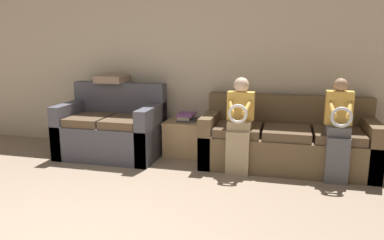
{
  "coord_description": "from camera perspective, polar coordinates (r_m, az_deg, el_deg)",
  "views": [
    {
      "loc": [
        1.64,
        -2.06,
        1.61
      ],
      "look_at": [
        0.62,
        1.92,
        0.73
      ],
      "focal_mm": 35.0,
      "sensor_mm": 36.0,
      "label": 1
    }
  ],
  "objects": [
    {
      "name": "throw_pillow",
      "position": [
        5.59,
        -12.07,
        6.16
      ],
      "size": [
        0.41,
        0.41,
        0.1
      ],
      "color": "gray",
      "rests_on": "couch_side"
    },
    {
      "name": "couch_main",
      "position": [
        4.98,
        14.17,
        -3.24
      ],
      "size": [
        2.13,
        0.87,
        0.89
      ],
      "color": "brown",
      "rests_on": "ground_plane"
    },
    {
      "name": "couch_side",
      "position": [
        5.4,
        -12.05,
        -1.55
      ],
      "size": [
        1.37,
        0.87,
        1.0
      ],
      "color": "#4C4C56",
      "rests_on": "ground_plane"
    },
    {
      "name": "child_left_seated",
      "position": [
        4.58,
        7.25,
        -0.14
      ],
      "size": [
        0.33,
        0.38,
        1.17
      ],
      "color": "tan",
      "rests_on": "ground_plane"
    },
    {
      "name": "book_stack",
      "position": [
        5.27,
        -0.87,
        0.44
      ],
      "size": [
        0.25,
        0.29,
        0.11
      ],
      "color": "#4C4C56",
      "rests_on": "side_shelf"
    },
    {
      "name": "child_right_seated",
      "position": [
        4.59,
        21.42,
        -0.86
      ],
      "size": [
        0.3,
        0.37,
        1.18
      ],
      "color": "#56565B",
      "rests_on": "ground_plane"
    },
    {
      "name": "wall_back",
      "position": [
        5.55,
        -2.92,
        8.65
      ],
      "size": [
        7.93,
        0.06,
        2.55
      ],
      "color": "beige",
      "rests_on": "ground_plane"
    },
    {
      "name": "side_shelf",
      "position": [
        5.33,
        -0.86,
        -2.63
      ],
      "size": [
        0.58,
        0.53,
        0.49
      ],
      "color": "tan",
      "rests_on": "ground_plane"
    }
  ]
}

